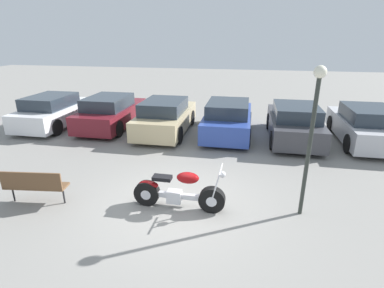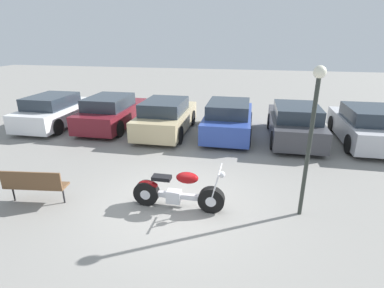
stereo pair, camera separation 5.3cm
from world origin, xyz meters
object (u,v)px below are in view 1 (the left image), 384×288
parked_car_white (54,111)px  parked_car_blue (228,119)px  parked_car_champagne (165,117)px  parked_car_maroon (111,112)px  park_bench (34,184)px  parked_car_dark_grey (294,123)px  lamp_post (313,121)px  motorcycle (178,192)px  parked_car_silver (365,126)px

parked_car_white → parked_car_blue: same height
parked_car_white → parked_car_champagne: (5.11, -0.03, 0.00)m
parked_car_maroon → parked_car_blue: bearing=-1.4°
parked_car_white → park_bench: parked_car_white is taller
parked_car_blue → parked_car_dark_grey: size_ratio=1.00×
lamp_post → motorcycle: bearing=-174.3°
parked_car_blue → parked_car_dark_grey: (2.56, -0.12, 0.00)m
parked_car_silver → lamp_post: size_ratio=1.22×
parked_car_white → parked_car_maroon: 2.57m
parked_car_dark_grey → lamp_post: lamp_post is taller
park_bench → lamp_post: bearing=7.0°
parked_car_white → parked_car_champagne: bearing=-0.3°
parked_car_blue → parked_car_silver: bearing=-0.1°
parked_car_champagne → parked_car_silver: bearing=1.4°
parked_car_blue → parked_car_dark_grey: 2.56m
parked_car_maroon → parked_car_dark_grey: same height
parked_car_white → parked_car_dark_grey: same height
lamp_post → parked_car_maroon: bearing=142.3°
parked_car_blue → parked_car_silver: size_ratio=1.00×
parked_car_blue → lamp_post: 6.04m
parked_car_champagne → park_bench: parked_car_champagne is taller
motorcycle → parked_car_dark_grey: size_ratio=0.54×
parked_car_blue → parked_car_silver: same height
parked_car_champagne → parked_car_dark_grey: bearing=0.7°
lamp_post → parked_car_white: bearing=151.5°
motorcycle → lamp_post: 3.35m
parked_car_white → parked_car_dark_grey: (10.22, 0.03, 0.00)m
parked_car_white → lamp_post: lamp_post is taller
parked_car_blue → parked_car_silver: (5.11, -0.01, 0.00)m
parked_car_white → parked_car_maroon: same height
parked_car_blue → parked_car_white: bearing=-178.8°
parked_car_white → motorcycle: bearing=-38.8°
motorcycle → parked_car_silver: (5.84, 5.73, 0.25)m
parked_car_silver → park_bench: bearing=-146.1°
parked_car_silver → park_bench: 11.13m
parked_car_white → parked_car_maroon: size_ratio=1.00×
parked_car_blue → park_bench: bearing=-123.5°
motorcycle → parked_car_blue: (0.73, 5.73, 0.25)m
parked_car_maroon → parked_car_silver: bearing=-0.7°
parked_car_dark_grey → park_bench: parked_car_dark_grey is taller
parked_car_dark_grey → lamp_post: bearing=-94.9°
parked_car_dark_grey → park_bench: bearing=-137.6°
parked_car_white → parked_car_silver: (12.78, 0.15, 0.00)m
motorcycle → parked_car_silver: size_ratio=0.54×
park_bench → parked_car_white: bearing=120.3°
parked_car_white → lamp_post: 11.21m
motorcycle → parked_car_champagne: (-1.83, 5.55, 0.25)m
parked_car_silver → park_bench: parked_car_silver is taller
motorcycle → parked_car_white: bearing=141.2°
parked_car_white → parked_car_blue: (7.67, 0.16, 0.00)m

